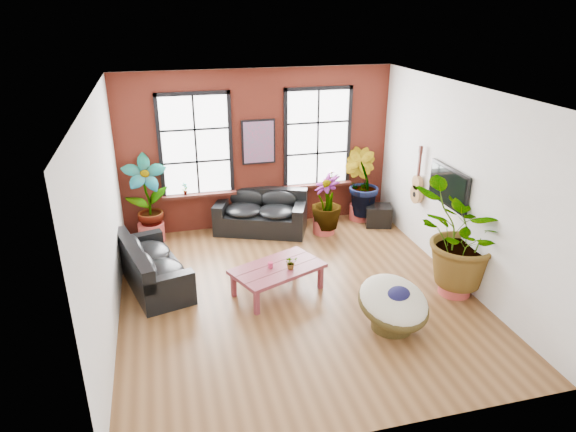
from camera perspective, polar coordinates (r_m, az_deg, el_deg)
name	(u,v)px	position (r m, az deg, el deg)	size (l,w,h in m)	color
room	(295,199)	(8.50, 0.76, 1.95)	(6.04, 6.54, 3.54)	brown
sofa_back	(261,213)	(11.45, -2.98, 0.35)	(2.19, 1.63, 0.91)	black
sofa_left	(151,266)	(9.57, -15.02, -5.44)	(1.37, 2.23, 0.82)	black
coffee_table	(278,270)	(8.99, -1.17, -6.00)	(1.78, 1.43, 0.60)	maroon
papasan_chair	(394,304)	(8.23, 11.66, -9.51)	(1.47, 1.47, 0.85)	#473A19
poster	(259,142)	(11.26, -3.29, 8.21)	(0.74, 0.06, 0.98)	black
tv_wall_unit	(439,187)	(10.07, 16.42, 3.12)	(0.13, 1.86, 1.20)	black
media_box	(378,215)	(11.93, 9.99, 0.06)	(0.69, 0.63, 0.48)	black
pot_back_left	(152,232)	(11.38, -14.91, -1.73)	(0.73, 0.73, 0.40)	#BF433E
pot_back_right	(360,212)	(12.23, 7.99, 0.46)	(0.55, 0.55, 0.36)	#BF433E
pot_right_wall	(455,283)	(9.53, 18.06, -7.08)	(0.61, 0.61, 0.40)	#BF433E
pot_mid	(324,225)	(11.41, 4.00, -1.04)	(0.58, 0.58, 0.35)	#BF433E
floor_plant_back_left	(147,196)	(11.08, -15.40, 2.13)	(0.92, 0.62, 1.74)	#2B5115
floor_plant_back_right	(361,183)	(11.93, 8.12, 3.69)	(0.85, 0.68, 1.54)	#2B5115
floor_plant_right_wall	(463,238)	(9.13, 18.90, -2.32)	(1.67, 1.45, 1.85)	#2B5115
floor_plant_mid	(327,202)	(11.18, 4.32, 1.59)	(0.68, 0.68, 1.21)	#2B5115
table_plant	(291,263)	(8.85, 0.34, -5.20)	(0.21, 0.19, 0.24)	#2B5115
sill_plant_left	(185,189)	(11.29, -11.38, 2.98)	(0.14, 0.10, 0.27)	#2B5115
sill_plant_right	(332,177)	(11.90, 4.93, 4.37)	(0.15, 0.15, 0.27)	#2B5115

